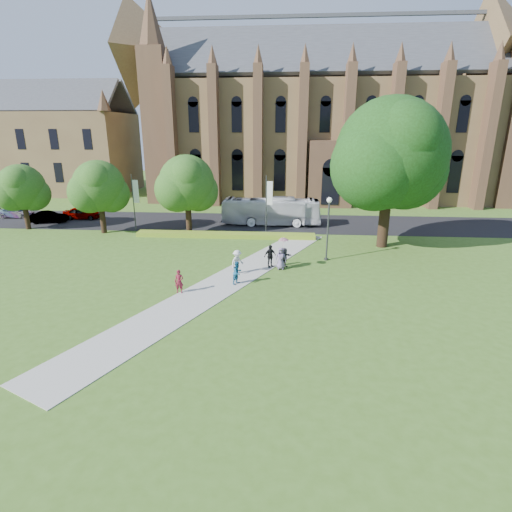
# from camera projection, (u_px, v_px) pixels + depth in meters

# --- Properties ---
(ground) EXTENTS (160.00, 160.00, 0.00)m
(ground) POSITION_uv_depth(u_px,v_px,m) (225.00, 286.00, 27.60)
(ground) COLOR #3E611D
(ground) RESTS_ON ground
(road) EXTENTS (160.00, 10.00, 0.02)m
(road) POSITION_uv_depth(u_px,v_px,m) (251.00, 222.00, 46.61)
(road) COLOR black
(road) RESTS_ON ground
(footpath) EXTENTS (15.58, 28.54, 0.04)m
(footpath) POSITION_uv_depth(u_px,v_px,m) (227.00, 281.00, 28.55)
(footpath) COLOR #B2B2A8
(footpath) RESTS_ON ground
(flower_hedge) EXTENTS (18.00, 1.40, 0.45)m
(flower_hedge) POSITION_uv_depth(u_px,v_px,m) (225.00, 235.00, 40.23)
(flower_hedge) COLOR #A6B023
(flower_hedge) RESTS_ON ground
(cathedral) EXTENTS (52.60, 18.25, 28.00)m
(cathedral) POSITION_uv_depth(u_px,v_px,m) (328.00, 112.00, 60.70)
(cathedral) COLOR brown
(cathedral) RESTS_ON ground
(building_west) EXTENTS (22.00, 14.00, 18.30)m
(building_west) POSITION_uv_depth(u_px,v_px,m) (62.00, 137.00, 67.26)
(building_west) COLOR brown
(building_west) RESTS_ON ground
(streetlamp) EXTENTS (0.44, 0.44, 5.24)m
(streetlamp) POSITION_uv_depth(u_px,v_px,m) (328.00, 221.00, 32.23)
(streetlamp) COLOR #38383D
(streetlamp) RESTS_ON ground
(large_tree) EXTENTS (9.60, 9.60, 13.20)m
(large_tree) POSITION_uv_depth(u_px,v_px,m) (391.00, 154.00, 34.57)
(large_tree) COLOR #332114
(large_tree) RESTS_ON ground
(street_tree_0) EXTENTS (5.20, 5.20, 7.50)m
(street_tree_0) POSITION_uv_depth(u_px,v_px,m) (99.00, 186.00, 40.55)
(street_tree_0) COLOR #332114
(street_tree_0) RESTS_ON ground
(street_tree_1) EXTENTS (5.60, 5.60, 8.05)m
(street_tree_1) POSITION_uv_depth(u_px,v_px,m) (187.00, 183.00, 40.25)
(street_tree_1) COLOR #332114
(street_tree_1) RESTS_ON ground
(street_tree_2) EXTENTS (4.80, 4.80, 6.95)m
(street_tree_2) POSITION_uv_depth(u_px,v_px,m) (21.00, 187.00, 42.27)
(street_tree_2) COLOR #332114
(street_tree_2) RESTS_ON ground
(banner_pole_0) EXTENTS (0.70, 0.10, 6.00)m
(banner_pole_0) POSITION_uv_depth(u_px,v_px,m) (267.00, 201.00, 40.87)
(banner_pole_0) COLOR #38383D
(banner_pole_0) RESTS_ON ground
(banner_pole_1) EXTENTS (0.70, 0.10, 6.00)m
(banner_pole_1) POSITION_uv_depth(u_px,v_px,m) (134.00, 199.00, 41.91)
(banner_pole_1) COLOR #38383D
(banner_pole_1) RESTS_ON ground
(tour_coach) EXTENTS (11.14, 2.64, 3.10)m
(tour_coach) POSITION_uv_depth(u_px,v_px,m) (271.00, 211.00, 45.04)
(tour_coach) COLOR silver
(tour_coach) RESTS_ON road
(car_0) EXTENTS (4.32, 1.91, 1.45)m
(car_0) POSITION_uv_depth(u_px,v_px,m) (82.00, 213.00, 48.16)
(car_0) COLOR gray
(car_0) RESTS_ON road
(car_1) EXTENTS (4.31, 2.47, 1.34)m
(car_1) POSITION_uv_depth(u_px,v_px,m) (49.00, 217.00, 46.27)
(car_1) COLOR gray
(car_1) RESTS_ON road
(car_2) EXTENTS (4.50, 2.08, 1.27)m
(car_2) POSITION_uv_depth(u_px,v_px,m) (16.00, 212.00, 49.10)
(car_2) COLOR gray
(car_2) RESTS_ON road
(pedestrian_0) EXTENTS (0.60, 0.41, 1.58)m
(pedestrian_0) POSITION_uv_depth(u_px,v_px,m) (179.00, 281.00, 26.22)
(pedestrian_0) COLOR maroon
(pedestrian_0) RESTS_ON footpath
(pedestrian_1) EXTENTS (0.95, 1.00, 1.63)m
(pedestrian_1) POSITION_uv_depth(u_px,v_px,m) (237.00, 273.00, 27.76)
(pedestrian_1) COLOR #1B5D87
(pedestrian_1) RESTS_ON footpath
(pedestrian_2) EXTENTS (1.24, 1.35, 1.82)m
(pedestrian_2) POSITION_uv_depth(u_px,v_px,m) (237.00, 262.00, 29.72)
(pedestrian_2) COLOR silver
(pedestrian_2) RESTS_ON footpath
(pedestrian_3) EXTENTS (1.11, 0.94, 1.78)m
(pedestrian_3) POSITION_uv_depth(u_px,v_px,m) (270.00, 256.00, 31.18)
(pedestrian_3) COLOR black
(pedestrian_3) RESTS_ON footpath
(pedestrian_4) EXTENTS (0.88, 0.61, 1.72)m
(pedestrian_4) POSITION_uv_depth(u_px,v_px,m) (281.00, 258.00, 30.72)
(pedestrian_4) COLOR slate
(pedestrian_4) RESTS_ON footpath
(pedestrian_5) EXTENTS (1.15, 1.48, 1.56)m
(pedestrian_5) POSITION_uv_depth(u_px,v_px,m) (285.00, 257.00, 31.17)
(pedestrian_5) COLOR #2E2B34
(pedestrian_5) RESTS_ON footpath
(parasol) EXTENTS (0.94, 0.94, 0.67)m
(parasol) POSITION_uv_depth(u_px,v_px,m) (283.00, 243.00, 30.44)
(parasol) COLOR #E7A3BF
(parasol) RESTS_ON pedestrian_4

